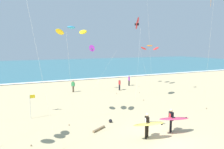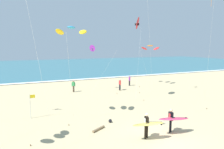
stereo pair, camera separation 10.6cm
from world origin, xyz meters
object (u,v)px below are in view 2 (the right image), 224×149
Objects in this scene: bystander_green_top at (73,86)px; kite_arc_amber_high at (150,48)px; driftwood_log at (99,129)px; surfer_trailing at (172,119)px; kite_arc_cobalt_close at (71,31)px; bystander_red_top at (120,85)px; kite_delta_scarlet_low at (137,23)px; beach_ball at (110,121)px; kite_delta_violet_near at (93,48)px; bystander_purple_top at (129,81)px; lifeguard_flag at (31,104)px; surfer_lead at (147,124)px.

kite_arc_amber_high is at bearing 2.33° from bystander_green_top.
surfer_trailing is at bearing -28.75° from driftwood_log.
kite_arc_cobalt_close reaches higher than bystander_red_top.
kite_delta_scarlet_low reaches higher than beach_ball.
kite_delta_violet_near reaches higher than driftwood_log.
bystander_purple_top is 5.68× the size of beach_ball.
lifeguard_flag is at bearing -122.76° from bystander_green_top.
surfer_lead reaches higher than beach_ball.
kite_delta_violet_near is at bearing 45.25° from lifeguard_flag.
kite_delta_violet_near reaches higher than bystander_purple_top.
lifeguard_flag is 1.74× the size of driftwood_log.
kite_delta_violet_near reaches higher than beach_ball.
kite_arc_amber_high is 6.11m from bystander_purple_top.
kite_delta_violet_near is (1.19, 15.27, 4.75)m from surfer_lead.
kite_delta_violet_near is (-0.92, 15.18, 4.74)m from surfer_trailing.
surfer_lead is 1.38× the size of bystander_green_top.
bystander_red_top is (2.56, 13.95, -0.24)m from surfer_trailing.
bystander_green_top is at bearing 57.24° from lifeguard_flag.
kite_delta_violet_near is 14.36m from driftwood_log.
lifeguard_flag reaches higher than driftwood_log.
bystander_green_top and bystander_purple_top have the same top height.
bystander_purple_top is at bearing 56.19° from beach_ball.
bystander_green_top is 8.97m from bystander_purple_top.
surfer_lead is at bearing -46.51° from driftwood_log.
kite_arc_cobalt_close reaches higher than driftwood_log.
bystander_green_top is at bearing 77.76° from kite_arc_cobalt_close.
kite_arc_amber_high reaches higher than bystander_purple_top.
kite_delta_violet_near is 5.65m from bystander_green_top.
surfer_trailing is 0.38× the size of kite_arc_amber_high.
bystander_purple_top is (8.93, 0.88, 0.00)m from bystander_green_top.
surfer_lead is at bearing -124.05° from kite_arc_amber_high.
kite_arc_amber_high is 0.82× the size of kite_arc_cobalt_close.
beach_ball is at bearing -119.05° from bystander_red_top.
bystander_purple_top is 17.01m from driftwood_log.
kite_arc_cobalt_close is (-5.70, 5.73, 6.27)m from surfer_trailing.
surfer_trailing is 0.31× the size of kite_arc_cobalt_close.
bystander_green_top is 12.99m from driftwood_log.
beach_ball is (2.47, -2.20, -7.18)m from kite_arc_cobalt_close.
bystander_purple_top is (11.04, 10.59, -6.51)m from kite_arc_cobalt_close.
kite_delta_scarlet_low is 33.11× the size of beach_ball.
surfer_trailing is at bearing -37.89° from lifeguard_flag.
kite_arc_cobalt_close reaches higher than lifeguard_flag.
bystander_green_top is (-5.79, 6.56, -7.76)m from kite_delta_scarlet_low.
surfer_lead reaches higher than bystander_purple_top.
bystander_purple_top reaches higher than beach_ball.
kite_arc_cobalt_close is 4.82× the size of bystander_red_top.
surfer_lead is 2.11m from surfer_trailing.
kite_delta_scarlet_low is (2.20, 8.88, 7.52)m from surfer_trailing.
bystander_red_top is at bearing -19.44° from kite_delta_violet_near.
kite_delta_scarlet_low is 1.21× the size of kite_arc_cobalt_close.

